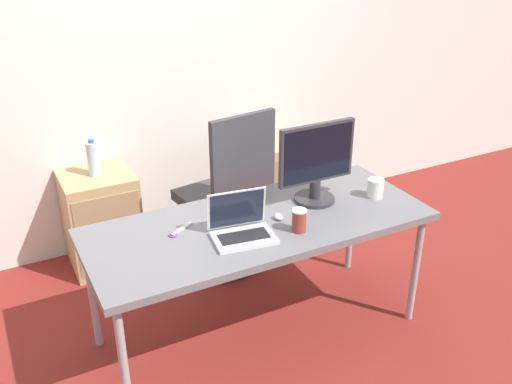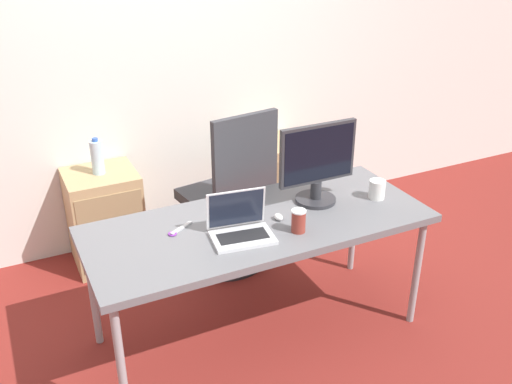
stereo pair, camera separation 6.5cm
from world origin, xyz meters
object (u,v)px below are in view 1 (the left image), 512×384
at_px(monitor, 316,163).
at_px(coffee_cup_brown, 299,220).
at_px(cabinet_left, 102,220).
at_px(cabinet_right, 269,183).
at_px(laptop_center, 241,228).
at_px(office_chair, 227,208).
at_px(coffee_cup_white, 375,188).
at_px(water_bottle, 93,159).
at_px(mouse, 279,217).

relative_size(monitor, coffee_cup_brown, 3.78).
relative_size(cabinet_left, coffee_cup_brown, 5.49).
relative_size(cabinet_right, laptop_center, 2.00).
distance_m(office_chair, laptop_center, 0.91).
distance_m(cabinet_right, coffee_cup_white, 1.24).
bearing_deg(monitor, water_bottle, 132.79).
bearing_deg(monitor, mouse, -160.70).
height_order(cabinet_right, monitor, monitor).
distance_m(office_chair, mouse, 0.80).
height_order(monitor, mouse, monitor).
xyz_separation_m(office_chair, laptop_center, (-0.29, -0.80, 0.33)).
height_order(cabinet_left, water_bottle, water_bottle).
relative_size(monitor, mouse, 7.24).
height_order(cabinet_right, mouse, mouse).
relative_size(laptop_center, coffee_cup_white, 3.07).
height_order(cabinet_right, laptop_center, laptop_center).
relative_size(cabinet_left, cabinet_right, 1.00).
xyz_separation_m(cabinet_left, monitor, (0.97, -1.04, 0.61)).
bearing_deg(coffee_cup_white, monitor, 160.37).
bearing_deg(coffee_cup_white, office_chair, 126.87).
bearing_deg(mouse, cabinet_right, 63.28).
bearing_deg(mouse, coffee_cup_brown, -77.96).
relative_size(cabinet_right, monitor, 1.45).
xyz_separation_m(cabinet_right, monitor, (-0.29, -1.04, 0.61)).
distance_m(office_chair, cabinet_left, 0.83).
xyz_separation_m(cabinet_right, mouse, (-0.57, -1.14, 0.40)).
relative_size(laptop_center, coffee_cup_brown, 2.74).
height_order(office_chair, cabinet_right, office_chair).
height_order(water_bottle, laptop_center, laptop_center).
bearing_deg(monitor, cabinet_left, 132.85).
relative_size(water_bottle, monitor, 0.53).
distance_m(cabinet_right, water_bottle, 1.33).
bearing_deg(cabinet_left, mouse, -59.11).
bearing_deg(laptop_center, coffee_cup_white, 3.13).
height_order(laptop_center, monitor, monitor).
xyz_separation_m(laptop_center, mouse, (0.24, 0.06, -0.03)).
xyz_separation_m(water_bottle, monitor, (0.97, -1.04, 0.17)).
xyz_separation_m(laptop_center, monitor, (0.53, 0.16, 0.18)).
distance_m(cabinet_left, cabinet_right, 1.26).
bearing_deg(cabinet_right, monitor, -105.59).
relative_size(mouse, coffee_cup_brown, 0.52).
bearing_deg(water_bottle, coffee_cup_white, -41.94).
relative_size(water_bottle, laptop_center, 0.73).
height_order(office_chair, mouse, office_chair).
bearing_deg(office_chair, cabinet_left, 150.97).
relative_size(office_chair, coffee_cup_white, 10.43).
relative_size(coffee_cup_white, coffee_cup_brown, 0.89).
bearing_deg(monitor, laptop_center, -162.91).
relative_size(cabinet_left, water_bottle, 2.74).
relative_size(monitor, coffee_cup_white, 4.23).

